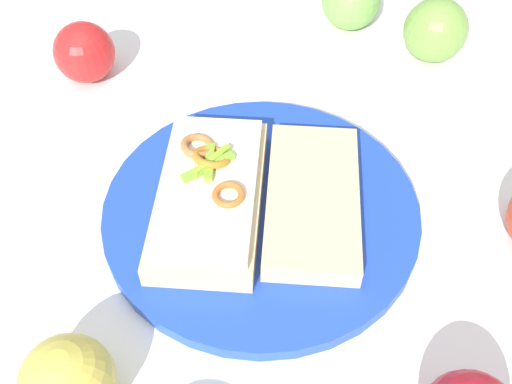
% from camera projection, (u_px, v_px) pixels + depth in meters
% --- Properties ---
extents(ground_plane, '(2.00, 2.00, 0.00)m').
position_uv_depth(ground_plane, '(256.00, 215.00, 0.58)').
color(ground_plane, white).
rests_on(ground_plane, ground).
extents(plate, '(0.30, 0.30, 0.01)m').
position_uv_depth(plate, '(256.00, 211.00, 0.57)').
color(plate, blue).
rests_on(plate, ground_plane).
extents(sandwich, '(0.19, 0.11, 0.05)m').
position_uv_depth(sandwich, '(205.00, 190.00, 0.56)').
color(sandwich, beige).
rests_on(sandwich, plate).
extents(bread_slice_side, '(0.18, 0.09, 0.02)m').
position_uv_depth(bread_slice_side, '(308.00, 202.00, 0.56)').
color(bread_slice_side, beige).
rests_on(bread_slice_side, plate).
extents(apple_1, '(0.08, 0.08, 0.08)m').
position_uv_depth(apple_1, '(432.00, 30.00, 0.71)').
color(apple_1, '#73A143').
rests_on(apple_1, ground_plane).
extents(apple_2, '(0.09, 0.09, 0.07)m').
position_uv_depth(apple_2, '(80.00, 52.00, 0.69)').
color(apple_2, red).
rests_on(apple_2, ground_plane).
extents(apple_4, '(0.08, 0.08, 0.07)m').
position_uv_depth(apple_4, '(61.00, 382.00, 0.43)').
color(apple_4, gold).
rests_on(apple_4, ground_plane).
extents(apple_5, '(0.08, 0.08, 0.07)m').
position_uv_depth(apple_5, '(347.00, 0.00, 0.76)').
color(apple_5, '#75AD4C').
rests_on(apple_5, ground_plane).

